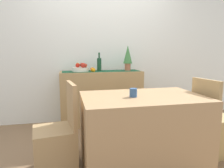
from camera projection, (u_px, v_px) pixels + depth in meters
ground_plane at (117, 147)px, 2.64m from camera, size 6.40×6.40×0.02m
room_wall_rear at (101, 43)px, 3.57m from camera, size 6.40×0.06×2.70m
sideboard_console at (102, 98)px, 3.45m from camera, size 1.34×0.42×0.89m
table_runner at (101, 71)px, 3.38m from camera, size 1.26×0.32×0.01m
fruit_bowl at (80, 69)px, 3.30m from camera, size 0.26×0.26×0.06m
apple_right at (85, 65)px, 3.30m from camera, size 0.06×0.06×0.06m
apple_center at (82, 65)px, 3.38m from camera, size 0.07×0.07×0.07m
apple_left at (78, 65)px, 3.28m from camera, size 0.07×0.07×0.07m
apple_upper at (78, 65)px, 3.36m from camera, size 0.07×0.07×0.07m
apple_rear at (83, 65)px, 3.24m from camera, size 0.08×0.08×0.08m
wine_bottle at (99, 64)px, 3.36m from camera, size 0.07×0.07×0.31m
potted_plant at (128, 56)px, 3.44m from camera, size 0.15×0.15×0.42m
orange_loose_far at (92, 70)px, 3.31m from camera, size 0.07×0.07×0.07m
orange_loose_near_bowl at (93, 70)px, 3.24m from camera, size 0.07×0.07×0.07m
dining_table at (142, 129)px, 2.24m from camera, size 1.29×0.83×0.74m
coffee_cup at (133, 93)px, 2.12m from camera, size 0.08×0.08×0.09m
chair_near_window at (57, 146)px, 2.06m from camera, size 0.45×0.45×0.90m
chair_by_corner at (214, 131)px, 2.45m from camera, size 0.46×0.46×0.90m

